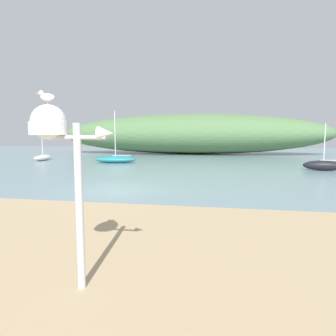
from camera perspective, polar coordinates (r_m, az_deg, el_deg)
name	(u,v)px	position (r m, az deg, el deg)	size (l,w,h in m)	color
ground_plane	(115,190)	(14.54, -10.30, -4.27)	(120.00, 120.00, 0.00)	gray
distant_hill	(190,134)	(44.79, 4.36, 6.64)	(41.24, 10.23, 6.05)	#517547
mast_structure	(56,136)	(4.81, -21.08, 5.80)	(1.33, 0.58, 2.89)	silver
seagull_on_radar	(47,96)	(4.90, -22.61, 12.80)	(0.27, 0.17, 0.20)	orange
sailboat_by_sandbar	(116,159)	(29.65, -10.21, 1.67)	(4.24, 2.07, 5.13)	teal
sailboat_far_right	(323,165)	(25.48, 28.06, 0.47)	(3.01, 1.25, 3.61)	black
sailboat_far_left	(43,158)	(34.99, -23.24, 1.87)	(1.16, 2.72, 2.85)	white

